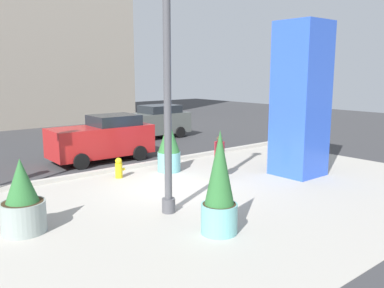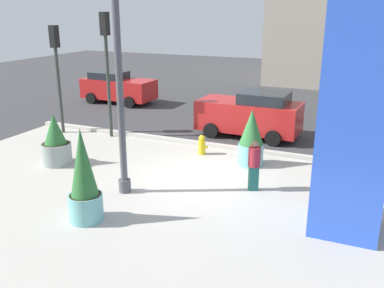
{
  "view_description": "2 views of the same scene",
  "coord_description": "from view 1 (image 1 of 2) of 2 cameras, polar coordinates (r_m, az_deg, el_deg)",
  "views": [
    {
      "loc": [
        -7.82,
        -10.42,
        3.77
      ],
      "look_at": [
        0.25,
        -0.75,
        1.53
      ],
      "focal_mm": 38.1,
      "sensor_mm": 36.0,
      "label": 1
    },
    {
      "loc": [
        4.95,
        -11.74,
        5.24
      ],
      "look_at": [
        0.36,
        -1.25,
        1.55
      ],
      "focal_mm": 39.65,
      "sensor_mm": 36.0,
      "label": 2
    }
  ],
  "objects": [
    {
      "name": "potted_plant_mid_plaza",
      "position": [
        9.53,
        3.87,
        -6.16
      ],
      "size": [
        0.86,
        0.86,
        2.48
      ],
      "color": "#6BB2B2",
      "rests_on": "ground_plane"
    },
    {
      "name": "curb_strip",
      "position": [
        16.07,
        -9.59,
        -3.35
      ],
      "size": [
        18.0,
        0.24,
        0.16
      ],
      "primitive_type": "cube",
      "color": "#B7B2A8",
      "rests_on": "ground_plane"
    },
    {
      "name": "fire_hydrant",
      "position": [
        14.84,
        -10.2,
        -3.34
      ],
      "size": [
        0.36,
        0.26,
        0.75
      ],
      "color": "gold",
      "rests_on": "ground_plane"
    },
    {
      "name": "lamp_post",
      "position": [
        10.59,
        -3.48,
        8.96
      ],
      "size": [
        0.44,
        0.44,
        7.31
      ],
      "color": "#4C4C51",
      "rests_on": "ground_plane"
    },
    {
      "name": "potted_plant_by_pillar",
      "position": [
        15.48,
        -3.26,
        -0.39
      ],
      "size": [
        0.88,
        0.88,
        1.98
      ],
      "color": "#6BB2B2",
      "rests_on": "ground_plane"
    },
    {
      "name": "car_far_lane",
      "position": [
        17.8,
        -12.4,
        0.77
      ],
      "size": [
        4.33,
        2.15,
        1.94
      ],
      "color": "red",
      "rests_on": "ground_plane"
    },
    {
      "name": "ground_plane",
      "position": [
        16.84,
        -11.1,
        -3.06
      ],
      "size": [
        60.0,
        60.0,
        0.0
      ],
      "primitive_type": "plane",
      "color": "#38383A"
    },
    {
      "name": "art_pillar_blue",
      "position": [
        15.28,
        14.96,
        5.96
      ],
      "size": [
        1.58,
        1.58,
        5.53
      ],
      "primitive_type": "cube",
      "color": "blue",
      "rests_on": "ground_plane"
    },
    {
      "name": "plaza_pavement",
      "position": [
        12.1,
        2.91,
        -8.11
      ],
      "size": [
        18.0,
        10.0,
        0.02
      ],
      "primitive_type": "cube",
      "color": "#ADA89E",
      "rests_on": "ground_plane"
    },
    {
      "name": "car_curb_west",
      "position": [
        23.49,
        -5.69,
        3.09
      ],
      "size": [
        4.6,
        2.11,
        1.87
      ],
      "color": "#565B56",
      "rests_on": "ground_plane"
    },
    {
      "name": "pedestrian_crossing",
      "position": [
        14.39,
        3.85,
        -1.62
      ],
      "size": [
        0.49,
        0.49,
        1.56
      ],
      "color": "#236656",
      "rests_on": "ground_plane"
    },
    {
      "name": "potted_plant_near_left",
      "position": [
        10.45,
        -22.63,
        -7.45
      ],
      "size": [
        1.03,
        1.03,
        1.8
      ],
      "color": "gray",
      "rests_on": "ground_plane"
    }
  ]
}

